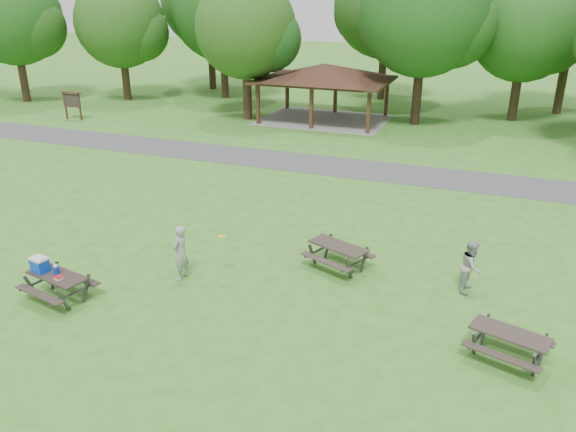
{
  "coord_description": "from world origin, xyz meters",
  "views": [
    {
      "loc": [
        7.22,
        -12.35,
        8.49
      ],
      "look_at": [
        1.0,
        4.0,
        1.3
      ],
      "focal_mm": 35.0,
      "sensor_mm": 36.0,
      "label": 1
    }
  ],
  "objects_px": {
    "picnic_table_near": "(52,275)",
    "picnic_table_middle": "(338,251)",
    "frisbee_catcher": "(471,266)",
    "frisbee_thrower": "(181,253)"
  },
  "relations": [
    {
      "from": "frisbee_thrower",
      "to": "picnic_table_near",
      "type": "bearing_deg",
      "value": -46.44
    },
    {
      "from": "frisbee_thrower",
      "to": "frisbee_catcher",
      "type": "relative_size",
      "value": 1.09
    },
    {
      "from": "picnic_table_near",
      "to": "frisbee_catcher",
      "type": "xyz_separation_m",
      "value": [
        11.32,
        4.76,
        0.06
      ]
    },
    {
      "from": "picnic_table_near",
      "to": "frisbee_thrower",
      "type": "relative_size",
      "value": 1.22
    },
    {
      "from": "frisbee_thrower",
      "to": "frisbee_catcher",
      "type": "distance_m",
      "value": 8.77
    },
    {
      "from": "picnic_table_middle",
      "to": "frisbee_catcher",
      "type": "relative_size",
      "value": 1.45
    },
    {
      "from": "frisbee_catcher",
      "to": "picnic_table_near",
      "type": "bearing_deg",
      "value": 122.1
    },
    {
      "from": "picnic_table_near",
      "to": "picnic_table_middle",
      "type": "bearing_deg",
      "value": 33.37
    },
    {
      "from": "picnic_table_near",
      "to": "frisbee_catcher",
      "type": "bearing_deg",
      "value": 22.79
    },
    {
      "from": "picnic_table_middle",
      "to": "picnic_table_near",
      "type": "bearing_deg",
      "value": -146.63
    }
  ]
}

